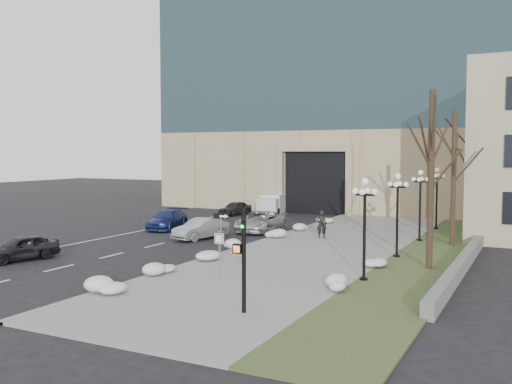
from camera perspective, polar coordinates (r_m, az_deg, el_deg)
ground at (r=25.31m, az=-12.00°, el=-9.62°), size 160.00×160.00×0.00m
sidewalk at (r=35.72m, az=6.87°, el=-5.48°), size 9.00×40.00×0.12m
curb at (r=37.47m, az=0.36°, el=-4.99°), size 0.30×40.00×0.14m
grass_strip at (r=34.09m, az=17.25°, el=-6.10°), size 4.00×40.00×0.10m
stone_wall at (r=35.74m, az=20.97°, el=-5.24°), size 0.50×30.00×0.70m
office_tower at (r=66.31m, az=11.41°, el=14.85°), size 40.00×24.70×36.00m
car_a at (r=33.86m, az=-22.50°, el=-5.18°), size 2.66×4.39×1.40m
car_b at (r=39.07m, az=-5.55°, el=-3.69°), size 2.41×4.51×1.41m
car_c at (r=44.59m, az=-8.85°, el=-2.75°), size 3.16×5.30×1.44m
car_d at (r=42.57m, az=0.43°, el=-2.98°), size 2.88×5.57×1.50m
car_e at (r=53.87m, az=-2.11°, el=-1.62°), size 2.05×3.99×1.30m
pedestrian at (r=38.73m, az=6.57°, el=-3.23°), size 0.81×0.68×1.89m
box_truck at (r=56.20m, az=1.86°, el=-1.15°), size 2.83×5.98×1.82m
one_way_sign at (r=32.40m, az=-3.29°, el=-2.93°), size 0.92×0.29×2.44m
keep_sign at (r=26.19m, az=-3.70°, el=-5.43°), size 0.48×0.07×2.22m
traffic_signal at (r=20.71m, az=-1.31°, el=-7.09°), size 0.67×0.89×3.91m
snow_clump_a at (r=24.36m, az=-15.53°, el=-9.50°), size 1.10×1.60×0.36m
snow_clump_b at (r=27.85m, az=-9.36°, el=-7.70°), size 1.10×1.60×0.36m
snow_clump_c at (r=31.45m, az=-4.91°, el=-6.31°), size 1.10×1.60×0.36m
snow_clump_d at (r=34.65m, az=-1.62°, el=-5.34°), size 1.10×1.60×0.36m
snow_clump_e at (r=39.24m, az=1.98°, el=-4.24°), size 1.10×1.60×0.36m
snow_clump_f at (r=42.64m, az=4.25°, el=-3.59°), size 1.10×1.60×0.36m
snow_clump_g at (r=47.02m, az=6.99°, el=-2.90°), size 1.10×1.60×0.36m
snow_clump_h at (r=24.59m, az=7.91°, el=-9.26°), size 1.10×1.60×0.36m
snow_clump_i at (r=30.08m, az=11.75°, el=-6.86°), size 1.10×1.60×0.36m
lamppost_a at (r=26.29m, az=10.81°, el=-2.29°), size 1.18×1.18×4.76m
lamppost_b at (r=32.56m, az=13.97°, el=-1.14°), size 1.18×1.18×4.76m
lamppost_c at (r=38.91m, az=16.10°, el=-0.36°), size 1.18×1.18×4.76m
lamppost_d at (r=45.30m, az=17.63°, el=0.20°), size 1.18×1.18×4.76m
tree_near at (r=29.56m, az=17.14°, el=3.64°), size 3.20×3.20×9.00m
tree_mid at (r=37.47m, az=19.20°, el=3.14°), size 3.20×3.20×8.50m
tree_far at (r=45.41m, az=20.56°, el=4.03°), size 3.20×3.20×9.50m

